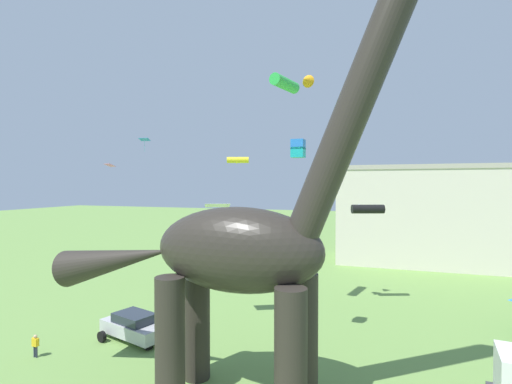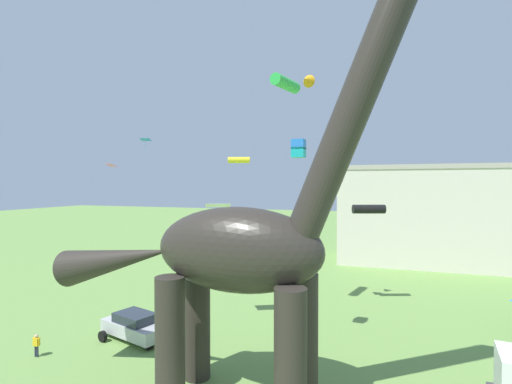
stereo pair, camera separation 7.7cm
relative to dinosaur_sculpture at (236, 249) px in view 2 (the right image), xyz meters
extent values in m
cylinder|color=#2D2823|center=(2.62, 1.17, -3.71)|extent=(1.23, 1.23, 5.29)
cylinder|color=#2D2823|center=(2.62, -1.17, -3.71)|extent=(1.23, 1.23, 5.29)
cylinder|color=#2D2823|center=(-2.45, 1.17, -3.71)|extent=(1.23, 1.23, 5.29)
cylinder|color=#2D2823|center=(-2.45, -1.17, -3.71)|extent=(1.23, 1.23, 5.29)
ellipsoid|color=#2D2823|center=(0.09, 0.00, 0.00)|extent=(7.24, 3.12, 3.56)
cylinder|color=#2D2823|center=(4.78, 0.00, 5.71)|extent=(5.20, 1.34, 10.31)
cone|color=#2D2823|center=(-5.99, 0.00, -0.81)|extent=(6.36, 1.78, 3.02)
cube|color=#B7B7BC|center=(-7.95, 3.85, -5.69)|extent=(4.53, 2.89, 0.72)
cube|color=#232B35|center=(-7.95, 3.85, -5.07)|extent=(2.62, 2.14, 0.52)
cylinder|color=black|center=(-6.39, 4.74, -6.05)|extent=(0.66, 0.39, 0.62)
cylinder|color=black|center=(-6.39, 2.96, -6.05)|extent=(0.66, 0.39, 0.62)
cylinder|color=black|center=(-9.50, 4.74, -6.05)|extent=(0.66, 0.39, 0.62)
cylinder|color=black|center=(-9.50, 2.96, -6.05)|extent=(0.66, 0.39, 0.62)
cylinder|color=#2D3347|center=(-11.51, 0.28, -6.06)|extent=(0.10, 0.10, 0.59)
cylinder|color=#2D3347|center=(-11.36, 0.28, -6.06)|extent=(0.10, 0.10, 0.59)
cube|color=yellow|center=(-11.44, 0.28, -5.56)|extent=(0.32, 0.20, 0.42)
sphere|color=tan|center=(-11.44, 0.28, -5.26)|extent=(0.18, 0.18, 0.18)
cylinder|color=yellow|center=(-11.62, 0.28, -5.54)|extent=(0.08, 0.08, 0.40)
cylinder|color=yellow|center=(-11.25, 0.28, -5.54)|extent=(0.08, 0.08, 0.40)
cube|color=#287AE5|center=(-12.37, 11.20, 6.31)|extent=(0.92, 0.75, 0.18)
cylinder|color=#19B2B7|center=(-12.37, 11.20, 5.77)|extent=(0.01, 0.01, 0.82)
cylinder|color=green|center=(-0.50, 10.04, 9.45)|extent=(1.44, 2.92, 0.79)
cone|color=orange|center=(1.00, 9.67, 9.45)|extent=(0.97, 0.88, 0.83)
cube|color=pink|center=(-15.91, 11.36, 4.32)|extent=(1.04, 0.89, 0.24)
cylinder|color=black|center=(4.69, 14.47, 0.89)|extent=(2.45, 1.45, 0.66)
cone|color=white|center=(4.23, 15.69, 0.89)|extent=(0.80, 0.86, 0.70)
cylinder|color=yellow|center=(-7.20, 18.45, 5.01)|extent=(2.11, 1.15, 0.57)
cone|color=yellow|center=(-7.54, 19.52, 5.01)|extent=(0.66, 0.72, 0.60)
cube|color=#287AE5|center=(1.39, 5.60, 4.88)|extent=(0.70, 0.70, 0.55)
cube|color=#19B2B7|center=(1.39, 5.60, 4.45)|extent=(0.70, 0.70, 0.55)
cube|color=white|center=(-4.41, 7.77, 1.34)|extent=(1.98, 1.79, 0.30)
cylinder|color=#287AE5|center=(-4.41, 7.77, 0.30)|extent=(0.01, 0.01, 1.61)
cube|color=beige|center=(9.92, 32.62, -1.01)|extent=(18.44, 8.77, 10.70)
cube|color=#ABA396|center=(9.92, 32.62, 4.59)|extent=(18.81, 8.94, 0.50)
camera|label=1|loc=(5.82, -14.51, 2.71)|focal=26.45mm
camera|label=2|loc=(5.89, -14.49, 2.71)|focal=26.45mm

